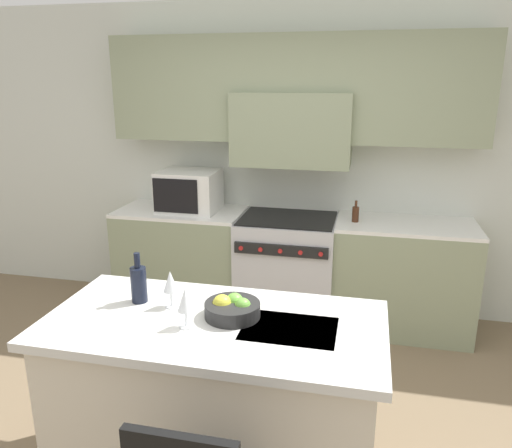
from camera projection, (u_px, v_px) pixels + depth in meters
name	position (u px, v px, depth m)	size (l,w,h in m)	color
back_cabinetry	(294.00, 136.00, 4.29)	(10.00, 0.46, 2.70)	silver
back_counter	(287.00, 267.00, 4.37)	(3.06, 0.62, 0.93)	gray
range_stove	(287.00, 269.00, 4.35)	(0.82, 0.70, 0.93)	#B7B7BC
microwave	(189.00, 191.00, 4.37)	(0.51, 0.43, 0.35)	silver
kitchen_island	(216.00, 403.00, 2.54)	(1.65, 0.82, 0.94)	beige
wine_bottle	(139.00, 283.00, 2.58)	(0.08, 0.08, 0.27)	black
wine_glass_near	(185.00, 301.00, 2.30)	(0.07, 0.07, 0.20)	white
wine_glass_far	(170.00, 283.00, 2.51)	(0.07, 0.07, 0.20)	white
fruit_bowl	(232.00, 308.00, 2.44)	(0.27, 0.27, 0.11)	black
oil_bottle_on_counter	(356.00, 214.00, 4.05)	(0.06, 0.06, 0.18)	#422314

